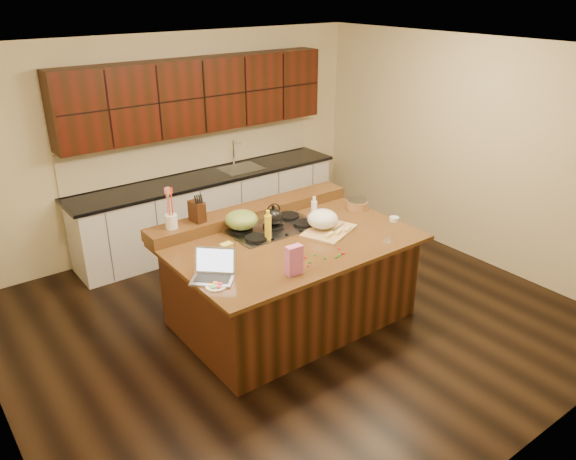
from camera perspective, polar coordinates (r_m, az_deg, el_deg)
room at (r=5.38m, az=0.32°, el=3.23°), size 5.52×5.02×2.72m
island at (r=5.75m, az=0.30°, el=-5.04°), size 2.40×1.60×0.92m
back_ledge at (r=6.05m, az=-3.70°, el=1.83°), size 2.40×0.30×0.12m
cooktop at (r=5.76m, az=-1.49°, el=0.23°), size 0.92×0.52×0.05m
back_counter at (r=7.43m, az=-8.30°, el=5.93°), size 3.70×0.66×2.40m
kettle at (r=5.71m, az=-1.51°, el=1.31°), size 0.24×0.24×0.18m
green_bowl at (r=5.66m, az=-4.75°, el=1.04°), size 0.44×0.44×0.19m
laptop at (r=4.86m, az=-7.56°, el=-4.09°), size 0.45×0.45×0.25m
oil_bottle at (r=5.46m, az=-2.05°, el=0.19°), size 0.09×0.09×0.27m
vinegar_bottle at (r=5.86m, az=2.65°, el=1.79°), size 0.07×0.07×0.25m
wooden_tray at (r=5.71m, az=3.69°, el=0.85°), size 0.65×0.57×0.22m
ramekin_a at (r=6.06m, az=10.73°, el=1.10°), size 0.10×0.10×0.04m
ramekin_b at (r=6.41m, az=7.13°, el=2.65°), size 0.10×0.10×0.04m
ramekin_c at (r=5.96m, az=3.62°, el=1.11°), size 0.13×0.13×0.04m
strainer_bowl at (r=6.32m, az=7.05°, el=2.55°), size 0.26×0.26×0.09m
kitchen_timer at (r=5.58m, az=10.12°, el=-0.77°), size 0.10×0.10×0.07m
pink_bag at (r=4.84m, az=0.62°, el=-3.07°), size 0.15×0.08×0.27m
candy_plate at (r=4.74m, az=-7.32°, el=-5.70°), size 0.24×0.24×0.01m
package_box at (r=5.16m, az=-6.22°, el=-2.13°), size 0.11×0.08×0.15m
utensil_crock at (r=5.58m, az=-11.76°, el=0.85°), size 0.12×0.12×0.14m
knife_block at (r=5.68m, az=-9.22°, el=1.87°), size 0.12×0.18×0.21m
gumdrop_0 at (r=5.35m, az=5.22°, el=-1.89°), size 0.02×0.02×0.02m
gumdrop_1 at (r=5.08m, az=2.22°, el=-3.27°), size 0.02×0.02×0.02m
gumdrop_2 at (r=5.02m, az=2.04°, el=-3.66°), size 0.02×0.02×0.02m
gumdrop_3 at (r=5.16m, az=3.77°, el=-2.87°), size 0.02×0.02×0.02m
gumdrop_4 at (r=5.16m, az=1.79°, el=-2.80°), size 0.02×0.02×0.02m
gumdrop_5 at (r=5.21m, az=2.75°, el=-2.56°), size 0.02×0.02×0.02m
gumdrop_6 at (r=5.27m, az=5.69°, el=-2.37°), size 0.02×0.02×0.02m
gumdrop_7 at (r=5.19m, az=4.95°, el=-2.76°), size 0.02×0.02×0.02m
gumdrop_8 at (r=5.26m, az=5.55°, el=-2.37°), size 0.02×0.02×0.02m
gumdrop_9 at (r=5.22m, az=5.20°, el=-2.59°), size 0.02×0.02×0.02m
gumdrop_10 at (r=5.05m, az=1.42°, el=-3.44°), size 0.02×0.02×0.02m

